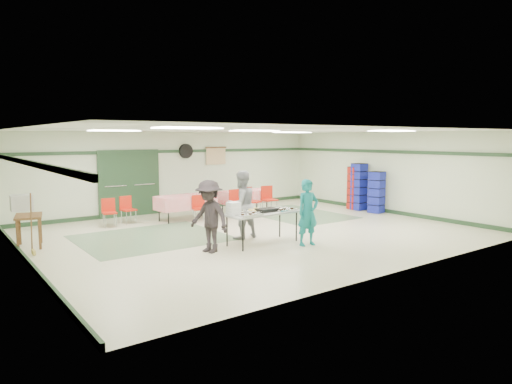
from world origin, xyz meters
TOP-DOWN VIEW (x-y plane):
  - floor at (0.00, 0.00)m, footprint 11.00×11.00m
  - ceiling at (0.00, 0.00)m, footprint 11.00×11.00m
  - wall_back at (0.00, 4.50)m, footprint 11.00×0.00m
  - wall_front at (0.00, -4.50)m, footprint 11.00×0.00m
  - wall_left at (-5.50, 0.00)m, footprint 0.00×9.00m
  - wall_right at (5.50, 0.00)m, footprint 0.00×9.00m
  - trim_back at (0.00, 4.47)m, footprint 11.00×0.06m
  - baseboard_back at (0.00, 4.47)m, footprint 11.00×0.06m
  - trim_left at (-5.47, 0.00)m, footprint 0.06×9.00m
  - baseboard_left at (-5.47, 0.00)m, footprint 0.06×9.00m
  - trim_right at (5.47, 0.00)m, footprint 0.06×9.00m
  - baseboard_right at (5.47, 0.00)m, footprint 0.06×9.00m
  - green_patch_a at (-2.50, 1.00)m, footprint 3.50×3.00m
  - green_patch_b at (2.80, 1.50)m, footprint 2.50×3.50m
  - double_door_left at (-2.20, 4.44)m, footprint 0.90×0.06m
  - double_door_right at (-1.25, 4.44)m, footprint 0.90×0.06m
  - door_frame at (-1.73, 4.42)m, footprint 2.00×0.03m
  - wall_fan at (0.30, 4.44)m, footprint 0.50×0.10m
  - scroll_banner at (1.50, 4.44)m, footprint 0.80×0.02m
  - serving_table at (-0.62, -1.17)m, footprint 1.91×0.84m
  - sheet_tray_right at (-0.05, -1.25)m, footprint 0.59×0.46m
  - sheet_tray_mid at (-0.66, -1.04)m, footprint 0.65×0.50m
  - sheet_tray_left at (-1.15, -1.33)m, footprint 0.59×0.45m
  - baking_pan at (-0.50, -1.18)m, footprint 0.51×0.33m
  - foam_box_stack at (-1.40, -1.10)m, footprint 0.27×0.25m
  - volunteer_teal at (0.14, -1.91)m, footprint 0.60×0.43m
  - volunteer_grey at (-0.70, -0.38)m, footprint 0.84×0.67m
  - volunteer_dark at (-2.05, -1.13)m, footprint 0.85×1.15m
  - dining_table_a at (1.58, 2.73)m, footprint 1.70×0.77m
  - dining_table_b at (-0.62, 2.73)m, footprint 1.83×0.86m
  - chair_a at (1.43, 2.17)m, footprint 0.57×0.57m
  - chair_b at (0.87, 2.17)m, footprint 0.42×0.42m
  - chair_c at (2.13, 2.17)m, footprint 0.47×0.47m
  - chair_d at (-0.49, 2.16)m, footprint 0.48×0.48m
  - chair_loose_a at (-2.29, 3.21)m, footprint 0.42×0.42m
  - chair_loose_b at (-2.89, 3.01)m, footprint 0.43×0.44m
  - crate_stack_blue_a at (5.15, 0.93)m, footprint 0.42×0.42m
  - crate_stack_red at (5.15, 1.13)m, footprint 0.46×0.46m
  - crate_stack_blue_b at (5.15, 0.16)m, footprint 0.50×0.50m
  - printer_table at (-5.15, 1.74)m, footprint 0.73×0.96m
  - office_printer at (-5.15, 2.56)m, footprint 0.51×0.45m
  - broom at (-5.23, 0.97)m, footprint 0.06×0.22m

SIDE VIEW (x-z plane):
  - floor at x=0.00m, z-range 0.00..0.00m
  - green_patch_a at x=-2.50m, z-range 0.00..0.01m
  - green_patch_b at x=2.80m, z-range 0.00..0.01m
  - baseboard_back at x=0.00m, z-range 0.00..0.12m
  - baseboard_left at x=-5.47m, z-range 0.00..0.12m
  - baseboard_right at x=5.47m, z-range 0.00..0.12m
  - chair_d at x=-0.49m, z-range 0.09..0.90m
  - chair_loose_a at x=-2.29m, z-range 0.09..0.90m
  - chair_loose_b at x=-2.89m, z-range 0.09..0.90m
  - chair_b at x=0.87m, z-range 0.10..0.99m
  - chair_c at x=2.13m, z-range 0.10..1.03m
  - chair_a at x=1.43m, z-range 0.11..1.03m
  - dining_table_a at x=1.58m, z-range 0.19..0.95m
  - dining_table_b at x=-0.62m, z-range 0.19..0.95m
  - printer_table at x=-5.15m, z-range 0.26..1.01m
  - broom at x=-5.23m, z-range 0.03..1.34m
  - crate_stack_blue_b at x=5.15m, z-range 0.00..1.39m
  - serving_table at x=-0.62m, z-range 0.34..1.10m
  - crate_stack_red at x=5.15m, z-range 0.00..1.50m
  - sheet_tray_right at x=-0.05m, z-range 0.76..0.78m
  - sheet_tray_mid at x=-0.66m, z-range 0.76..0.78m
  - sheet_tray_left at x=-1.15m, z-range 0.76..0.78m
  - volunteer_teal at x=0.14m, z-range 0.00..1.55m
  - volunteer_dark at x=-2.05m, z-range 0.00..1.59m
  - baking_pan at x=-0.50m, z-range 0.76..0.84m
  - crate_stack_blue_a at x=5.15m, z-range 0.00..1.63m
  - volunteer_grey at x=-0.70m, z-range 0.00..1.69m
  - foam_box_stack at x=-1.40m, z-range 0.76..1.06m
  - office_printer at x=-5.15m, z-range 0.75..1.13m
  - double_door_left at x=-2.20m, z-range 0.00..2.10m
  - double_door_right at x=-1.25m, z-range 0.00..2.10m
  - door_frame at x=-1.73m, z-range -0.02..2.12m
  - wall_back at x=0.00m, z-range -4.15..6.85m
  - wall_front at x=0.00m, z-range -4.15..6.85m
  - wall_left at x=-5.50m, z-range -3.15..5.85m
  - wall_right at x=5.50m, z-range -3.15..5.85m
  - scroll_banner at x=1.50m, z-range 1.55..2.15m
  - trim_back at x=0.00m, z-range 2.00..2.10m
  - trim_left at x=-5.47m, z-range 2.00..2.10m
  - trim_right at x=5.47m, z-range 2.00..2.10m
  - wall_fan at x=0.30m, z-range 1.80..2.30m
  - ceiling at x=0.00m, z-range 2.70..2.70m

